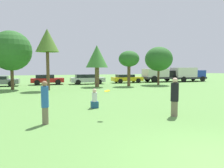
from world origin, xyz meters
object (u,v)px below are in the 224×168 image
(person_catcher, at_px, (175,97))
(tree_2, at_px, (47,41))
(delivery_truck_black, at_px, (160,74))
(tree_5, at_px, (159,59))
(tree_1, at_px, (11,51))
(parked_car_yellow, at_px, (127,78))
(bystander_sitting, at_px, (95,100))
(parked_car_red, at_px, (47,79))
(person_thrower, at_px, (45,102))
(tree_4, at_px, (129,59))
(frisbee, at_px, (107,91))
(parked_car_silver, at_px, (87,79))
(tree_3, at_px, (97,57))
(delivery_truck_blue, at_px, (187,74))

(person_catcher, bearing_deg, tree_2, -64.48)
(delivery_truck_black, bearing_deg, tree_5, -122.54)
(tree_1, bearing_deg, tree_2, -28.03)
(parked_car_yellow, bearing_deg, tree_2, -148.20)
(bystander_sitting, distance_m, parked_car_red, 17.58)
(parked_car_red, bearing_deg, person_thrower, -91.57)
(person_catcher, distance_m, tree_4, 15.96)
(frisbee, xyz_separation_m, tree_4, (7.40, 14.61, 1.98))
(parked_car_silver, bearing_deg, tree_3, -86.48)
(bystander_sitting, xyz_separation_m, parked_car_yellow, (9.17, 17.09, 0.19))
(frisbee, height_order, tree_3, tree_3)
(tree_1, xyz_separation_m, tree_3, (8.89, 0.25, -0.45))
(delivery_truck_blue, bearing_deg, person_thrower, -138.26)
(person_catcher, relative_size, delivery_truck_blue, 0.31)
(tree_5, relative_size, parked_car_silver, 1.06)
(parked_car_yellow, height_order, delivery_truck_black, delivery_truck_black)
(parked_car_silver, bearing_deg, frisbee, -99.14)
(tree_3, xyz_separation_m, delivery_truck_black, (11.43, 5.10, -2.27))
(delivery_truck_black, bearing_deg, person_thrower, -130.62)
(parked_car_red, bearing_deg, tree_2, -90.34)
(bystander_sitting, height_order, delivery_truck_black, delivery_truck_black)
(parked_car_yellow, bearing_deg, tree_5, -60.89)
(tree_1, distance_m, tree_5, 17.13)
(tree_3, height_order, delivery_truck_blue, tree_3)
(delivery_truck_black, bearing_deg, tree_4, -144.00)
(tree_1, distance_m, parked_car_silver, 10.33)
(person_thrower, height_order, delivery_truck_black, delivery_truck_black)
(tree_2, height_order, parked_car_silver, tree_2)
(parked_car_silver, relative_size, delivery_truck_black, 0.78)
(parked_car_red, xyz_separation_m, parked_car_silver, (5.16, -0.75, -0.00))
(frisbee, bearing_deg, tree_1, 110.16)
(tree_5, height_order, delivery_truck_blue, tree_5)
(parked_car_silver, bearing_deg, tree_1, -151.29)
(tree_1, relative_size, tree_3, 1.23)
(tree_2, height_order, parked_car_red, tree_2)
(tree_1, relative_size, parked_car_red, 1.43)
(bystander_sitting, height_order, tree_5, tree_5)
(tree_3, distance_m, tree_4, 3.90)
(person_thrower, distance_m, parked_car_silver, 20.24)
(tree_1, bearing_deg, tree_5, 1.45)
(delivery_truck_black, bearing_deg, person_catcher, -119.45)
(tree_4, xyz_separation_m, delivery_truck_blue, (12.24, 4.76, -1.99))
(tree_3, xyz_separation_m, tree_5, (8.22, 0.18, -0.13))
(bystander_sitting, xyz_separation_m, tree_1, (-5.45, 12.08, 3.43))
(parked_car_silver, distance_m, delivery_truck_black, 11.69)
(tree_5, height_order, parked_car_yellow, tree_5)
(parked_car_red, relative_size, delivery_truck_black, 0.71)
(person_catcher, bearing_deg, person_thrower, 0.00)
(frisbee, relative_size, parked_car_silver, 0.06)
(parked_car_red, bearing_deg, tree_1, -122.49)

